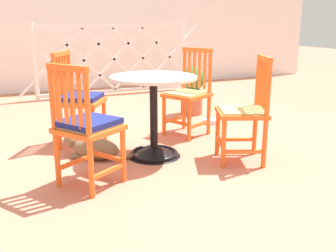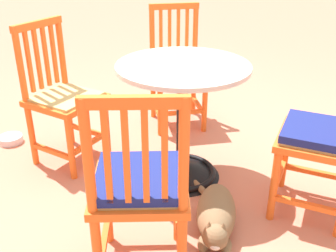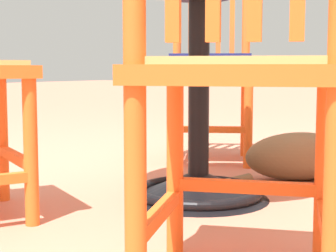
{
  "view_description": "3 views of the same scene",
  "coord_description": "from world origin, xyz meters",
  "px_view_note": "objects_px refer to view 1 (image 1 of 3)",
  "views": [
    {
      "loc": [
        -1.28,
        -3.07,
        1.2
      ],
      "look_at": [
        0.04,
        -0.09,
        0.3
      ],
      "focal_mm": 41.44,
      "sensor_mm": 36.0,
      "label": 1
    },
    {
      "loc": [
        -1.8,
        1.29,
        1.4
      ],
      "look_at": [
        0.06,
        0.06,
        0.31
      ],
      "focal_mm": 43.01,
      "sensor_mm": 36.0,
      "label": 2
    },
    {
      "loc": [
        1.49,
        1.08,
        0.45
      ],
      "look_at": [
        0.13,
        0.03,
        0.26
      ],
      "focal_mm": 59.57,
      "sensor_mm": 36.0,
      "label": 3
    }
  ],
  "objects_px": {
    "orange_chair_near_fence": "(245,113)",
    "terracotta_planter": "(192,89)",
    "orange_chair_by_planter": "(79,100)",
    "pet_water_bowl": "(211,121)",
    "tabby_cat": "(92,148)",
    "orange_chair_at_corner": "(188,94)",
    "orange_chair_tucked_in": "(87,128)",
    "cafe_table": "(154,126)"
  },
  "relations": [
    {
      "from": "orange_chair_near_fence",
      "to": "terracotta_planter",
      "type": "xyz_separation_m",
      "value": [
        0.39,
        1.74,
        -0.11
      ]
    },
    {
      "from": "terracotta_planter",
      "to": "orange_chair_by_planter",
      "type": "bearing_deg",
      "value": -155.81
    },
    {
      "from": "pet_water_bowl",
      "to": "terracotta_planter",
      "type": "bearing_deg",
      "value": 88.89
    },
    {
      "from": "tabby_cat",
      "to": "terracotta_planter",
      "type": "relative_size",
      "value": 1.07
    },
    {
      "from": "orange_chair_at_corner",
      "to": "orange_chair_by_planter",
      "type": "xyz_separation_m",
      "value": [
        -1.14,
        0.09,
        0.01
      ]
    },
    {
      "from": "orange_chair_at_corner",
      "to": "orange_chair_tucked_in",
      "type": "bearing_deg",
      "value": -144.61
    },
    {
      "from": "orange_chair_by_planter",
      "to": "orange_chair_tucked_in",
      "type": "bearing_deg",
      "value": -98.11
    },
    {
      "from": "pet_water_bowl",
      "to": "orange_chair_at_corner",
      "type": "bearing_deg",
      "value": -148.08
    },
    {
      "from": "orange_chair_near_fence",
      "to": "terracotta_planter",
      "type": "relative_size",
      "value": 1.47
    },
    {
      "from": "cafe_table",
      "to": "orange_chair_at_corner",
      "type": "xyz_separation_m",
      "value": [
        0.6,
        0.51,
        0.15
      ]
    },
    {
      "from": "terracotta_planter",
      "to": "pet_water_bowl",
      "type": "xyz_separation_m",
      "value": [
        -0.01,
        -0.53,
        -0.3
      ]
    },
    {
      "from": "orange_chair_at_corner",
      "to": "terracotta_planter",
      "type": "height_order",
      "value": "orange_chair_at_corner"
    },
    {
      "from": "cafe_table",
      "to": "orange_chair_by_planter",
      "type": "xyz_separation_m",
      "value": [
        -0.54,
        0.6,
        0.16
      ]
    },
    {
      "from": "orange_chair_near_fence",
      "to": "orange_chair_tucked_in",
      "type": "bearing_deg",
      "value": 178.94
    },
    {
      "from": "orange_chair_tucked_in",
      "to": "terracotta_planter",
      "type": "bearing_deg",
      "value": 44.62
    },
    {
      "from": "orange_chair_by_planter",
      "to": "tabby_cat",
      "type": "height_order",
      "value": "orange_chair_by_planter"
    },
    {
      "from": "cafe_table",
      "to": "orange_chair_near_fence",
      "type": "distance_m",
      "value": 0.8
    },
    {
      "from": "orange_chair_near_fence",
      "to": "orange_chair_at_corner",
      "type": "xyz_separation_m",
      "value": [
        -0.07,
        0.93,
        0.0
      ]
    },
    {
      "from": "orange_chair_at_corner",
      "to": "orange_chair_by_planter",
      "type": "distance_m",
      "value": 1.14
    },
    {
      "from": "orange_chair_at_corner",
      "to": "terracotta_planter",
      "type": "distance_m",
      "value": 0.93
    },
    {
      "from": "orange_chair_at_corner",
      "to": "tabby_cat",
      "type": "distance_m",
      "value": 1.23
    },
    {
      "from": "orange_chair_by_planter",
      "to": "pet_water_bowl",
      "type": "height_order",
      "value": "orange_chair_by_planter"
    },
    {
      "from": "tabby_cat",
      "to": "terracotta_planter",
      "type": "distance_m",
      "value": 1.98
    },
    {
      "from": "cafe_table",
      "to": "terracotta_planter",
      "type": "height_order",
      "value": "cafe_table"
    },
    {
      "from": "orange_chair_by_planter",
      "to": "cafe_table",
      "type": "bearing_deg",
      "value": -48.08
    },
    {
      "from": "cafe_table",
      "to": "orange_chair_near_fence",
      "type": "xyz_separation_m",
      "value": [
        0.66,
        -0.43,
        0.15
      ]
    },
    {
      "from": "orange_chair_by_planter",
      "to": "terracotta_planter",
      "type": "relative_size",
      "value": 1.47
    },
    {
      "from": "orange_chair_tucked_in",
      "to": "terracotta_planter",
      "type": "height_order",
      "value": "orange_chair_tucked_in"
    },
    {
      "from": "orange_chair_at_corner",
      "to": "tabby_cat",
      "type": "relative_size",
      "value": 1.37
    },
    {
      "from": "orange_chair_by_planter",
      "to": "tabby_cat",
      "type": "relative_size",
      "value": 1.37
    },
    {
      "from": "cafe_table",
      "to": "orange_chair_near_fence",
      "type": "bearing_deg",
      "value": -32.6
    },
    {
      "from": "cafe_table",
      "to": "orange_chair_tucked_in",
      "type": "relative_size",
      "value": 0.83
    },
    {
      "from": "terracotta_planter",
      "to": "orange_chair_at_corner",
      "type": "bearing_deg",
      "value": -119.63
    },
    {
      "from": "terracotta_planter",
      "to": "orange_chair_tucked_in",
      "type": "bearing_deg",
      "value": -135.38
    },
    {
      "from": "terracotta_planter",
      "to": "pet_water_bowl",
      "type": "relative_size",
      "value": 3.65
    },
    {
      "from": "orange_chair_tucked_in",
      "to": "orange_chair_near_fence",
      "type": "xyz_separation_m",
      "value": [
        1.34,
        -0.02,
        -0.01
      ]
    },
    {
      "from": "orange_chair_tucked_in",
      "to": "pet_water_bowl",
      "type": "height_order",
      "value": "orange_chair_tucked_in"
    },
    {
      "from": "orange_chair_near_fence",
      "to": "tabby_cat",
      "type": "xyz_separation_m",
      "value": [
        -1.19,
        0.59,
        -0.34
      ]
    },
    {
      "from": "orange_chair_near_fence",
      "to": "orange_chair_by_planter",
      "type": "bearing_deg",
      "value": 139.58
    },
    {
      "from": "orange_chair_by_planter",
      "to": "terracotta_planter",
      "type": "xyz_separation_m",
      "value": [
        1.6,
        0.72,
        -0.12
      ]
    },
    {
      "from": "orange_chair_near_fence",
      "to": "pet_water_bowl",
      "type": "distance_m",
      "value": 1.34
    },
    {
      "from": "orange_chair_tucked_in",
      "to": "orange_chair_near_fence",
      "type": "distance_m",
      "value": 1.35
    }
  ]
}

